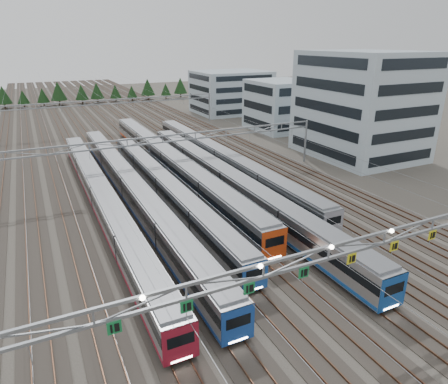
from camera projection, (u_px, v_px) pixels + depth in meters
name	position (u px, v px, depth m)	size (l,w,h in m)	color
ground	(320.00, 333.00, 32.00)	(400.00, 400.00, 0.00)	#47423A
track_bed	(100.00, 115.00, 115.51)	(54.00, 260.00, 5.42)	#2D2823
train_a	(102.00, 197.00, 54.05)	(2.75, 62.49, 3.58)	black
train_b	(131.00, 188.00, 57.47)	(2.79, 66.37, 3.63)	black
train_c	(165.00, 187.00, 57.88)	(2.66, 52.47, 3.46)	black
train_d	(170.00, 162.00, 68.99)	(3.05, 67.01, 3.98)	black
train_e	(229.00, 183.00, 59.16)	(2.95, 61.72, 3.84)	black
train_f	(222.00, 159.00, 70.98)	(2.88, 59.77, 3.75)	black
gantry_near	(329.00, 256.00, 29.35)	(56.36, 0.61, 8.08)	gray
gantry_mid	(163.00, 145.00, 63.34)	(56.36, 0.36, 8.00)	gray
gantry_far	(108.00, 106.00, 101.16)	(56.36, 0.36, 8.00)	gray
depot_bldg_south	(362.00, 105.00, 77.94)	(18.00, 22.00, 20.09)	#A9BECA
depot_bldg_mid	(281.00, 105.00, 102.69)	(14.00, 16.00, 12.43)	#A9BECA
depot_bldg_north	(231.00, 92.00, 126.91)	(22.00, 18.00, 12.88)	#A9BECA
treeline	(70.00, 93.00, 142.90)	(87.50, 5.60, 7.02)	#332114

